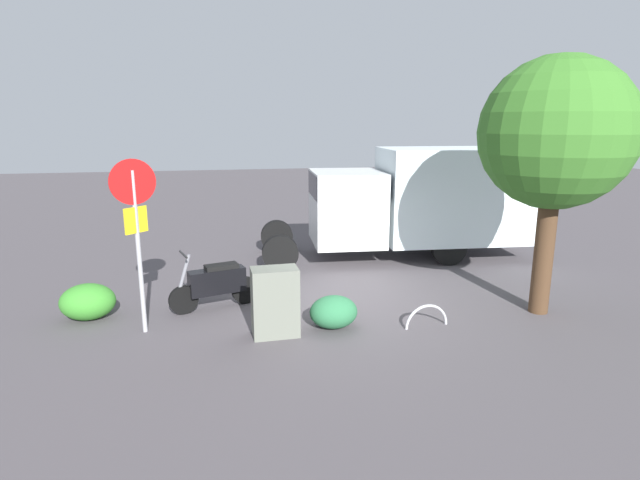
{
  "coord_description": "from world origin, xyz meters",
  "views": [
    {
      "loc": [
        2.41,
        9.64,
        3.62
      ],
      "look_at": [
        0.42,
        -0.05,
        1.29
      ],
      "focal_mm": 28.38,
      "sensor_mm": 36.0,
      "label": 1
    }
  ],
  "objects_px": {
    "street_tree": "(556,135)",
    "utility_cabinet": "(275,302)",
    "box_truck_near": "(419,198)",
    "bike_rack_hoop": "(426,327)",
    "stop_sign": "(136,219)",
    "motorcycle": "(217,283)"
  },
  "relations": [
    {
      "from": "street_tree",
      "to": "utility_cabinet",
      "type": "distance_m",
      "value": 5.85
    },
    {
      "from": "motorcycle",
      "to": "utility_cabinet",
      "type": "distance_m",
      "value": 1.82
    },
    {
      "from": "motorcycle",
      "to": "stop_sign",
      "type": "height_order",
      "value": "stop_sign"
    },
    {
      "from": "utility_cabinet",
      "to": "street_tree",
      "type": "bearing_deg",
      "value": -179.25
    },
    {
      "from": "stop_sign",
      "to": "street_tree",
      "type": "relative_size",
      "value": 0.63
    },
    {
      "from": "stop_sign",
      "to": "utility_cabinet",
      "type": "height_order",
      "value": "stop_sign"
    },
    {
      "from": "motorcycle",
      "to": "stop_sign",
      "type": "xyz_separation_m",
      "value": [
        1.26,
        0.93,
        1.5
      ]
    },
    {
      "from": "street_tree",
      "to": "utility_cabinet",
      "type": "bearing_deg",
      "value": 0.75
    },
    {
      "from": "street_tree",
      "to": "utility_cabinet",
      "type": "height_order",
      "value": "street_tree"
    },
    {
      "from": "box_truck_near",
      "to": "utility_cabinet",
      "type": "distance_m",
      "value": 6.41
    },
    {
      "from": "box_truck_near",
      "to": "utility_cabinet",
      "type": "relative_size",
      "value": 6.03
    },
    {
      "from": "motorcycle",
      "to": "stop_sign",
      "type": "distance_m",
      "value": 2.17
    },
    {
      "from": "motorcycle",
      "to": "street_tree",
      "type": "bearing_deg",
      "value": 150.45
    },
    {
      "from": "box_truck_near",
      "to": "bike_rack_hoop",
      "type": "relative_size",
      "value": 8.54
    },
    {
      "from": "street_tree",
      "to": "bike_rack_hoop",
      "type": "xyz_separation_m",
      "value": [
        2.43,
        0.26,
        -3.38
      ]
    },
    {
      "from": "motorcycle",
      "to": "utility_cabinet",
      "type": "height_order",
      "value": "utility_cabinet"
    },
    {
      "from": "motorcycle",
      "to": "street_tree",
      "type": "relative_size",
      "value": 0.37
    },
    {
      "from": "street_tree",
      "to": "bike_rack_hoop",
      "type": "bearing_deg",
      "value": 6.08
    },
    {
      "from": "stop_sign",
      "to": "bike_rack_hoop",
      "type": "relative_size",
      "value": 3.57
    },
    {
      "from": "stop_sign",
      "to": "street_tree",
      "type": "bearing_deg",
      "value": 175.89
    },
    {
      "from": "bike_rack_hoop",
      "to": "street_tree",
      "type": "bearing_deg",
      "value": -173.92
    },
    {
      "from": "utility_cabinet",
      "to": "bike_rack_hoop",
      "type": "xyz_separation_m",
      "value": [
        -2.72,
        0.19,
        -0.6
      ]
    }
  ]
}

